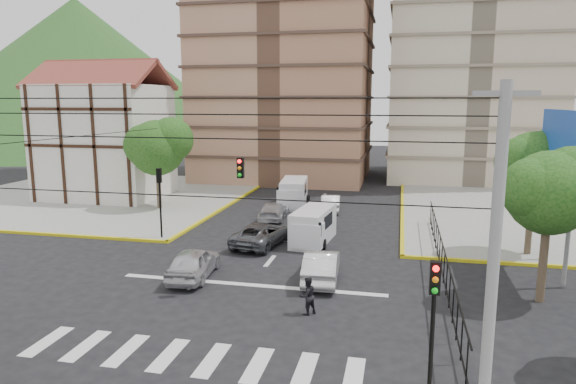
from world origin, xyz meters
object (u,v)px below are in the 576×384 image
(traffic_light_nw, at_px, (160,191))
(car_white_front_right, at_px, (321,266))
(van_right_lane, at_px, (313,227))
(car_silver_front_left, at_px, (194,263))
(traffic_light_se, at_px, (433,313))
(van_left_lane, at_px, (293,194))
(pedestrian_crosswalk, at_px, (307,296))

(traffic_light_nw, bearing_deg, car_white_front_right, -25.41)
(van_right_lane, xyz_separation_m, car_silver_front_left, (-4.71, -7.41, -0.26))
(traffic_light_nw, bearing_deg, van_right_lane, 7.23)
(traffic_light_se, relative_size, car_silver_front_left, 0.99)
(van_left_lane, distance_m, pedestrian_crosswalk, 21.73)
(traffic_light_nw, xyz_separation_m, car_silver_front_left, (4.77, -6.21, -2.35))
(traffic_light_se, height_order, traffic_light_nw, same)
(traffic_light_nw, distance_m, car_white_front_right, 12.43)
(traffic_light_se, distance_m, traffic_light_nw, 22.06)
(traffic_light_nw, height_order, car_silver_front_left, traffic_light_nw)
(van_left_lane, distance_m, car_white_front_right, 17.74)
(car_silver_front_left, relative_size, car_white_front_right, 0.98)
(van_right_lane, bearing_deg, car_white_front_right, -70.38)
(van_right_lane, distance_m, pedestrian_crosswalk, 10.67)
(traffic_light_se, height_order, car_white_front_right, traffic_light_se)
(van_left_lane, bearing_deg, car_silver_front_left, -100.49)
(car_white_front_right, bearing_deg, van_left_lane, -78.23)
(traffic_light_nw, relative_size, van_right_lane, 0.91)
(traffic_light_se, xyz_separation_m, car_white_front_right, (-4.58, 10.36, -2.36))
(van_left_lane, bearing_deg, car_white_front_right, -80.15)
(traffic_light_se, bearing_deg, traffic_light_nw, 135.00)
(car_white_front_right, height_order, pedestrian_crosswalk, pedestrian_crosswalk)
(van_right_lane, height_order, car_silver_front_left, van_right_lane)
(traffic_light_nw, height_order, pedestrian_crosswalk, traffic_light_nw)
(car_silver_front_left, bearing_deg, traffic_light_nw, -57.28)
(van_right_lane, bearing_deg, van_left_lane, 114.19)
(car_white_front_right, xyz_separation_m, pedestrian_crosswalk, (0.04, -4.11, 0.04))
(car_silver_front_left, bearing_deg, traffic_light_se, 134.24)
(traffic_light_se, distance_m, car_white_front_right, 11.57)
(traffic_light_se, xyz_separation_m, car_silver_front_left, (-10.83, 9.39, -2.35))
(van_right_lane, height_order, pedestrian_crosswalk, van_right_lane)
(traffic_light_se, relative_size, pedestrian_crosswalk, 2.78)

